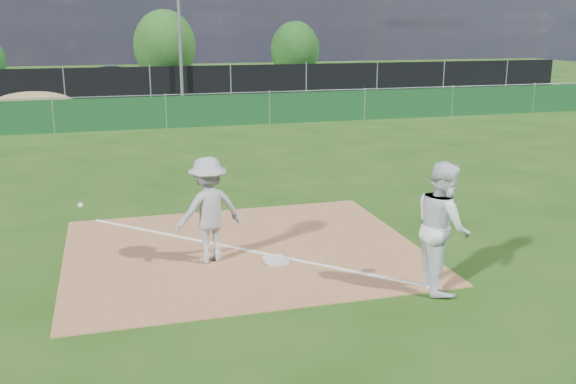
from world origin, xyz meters
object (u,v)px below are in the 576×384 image
object	(u,v)px
car_mid	(120,80)
runner	(443,226)
first_base	(275,260)
light_pole	(179,20)
tree_right	(295,50)
play_at_first	(208,210)
tree_mid	(165,46)
car_left	(2,83)
car_right	(216,81)

from	to	relation	value
car_mid	runner	bearing A→B (deg)	-174.47
first_base	light_pole	bearing A→B (deg)	87.16
first_base	tree_right	size ratio (longest dim) A/B	0.09
first_base	play_at_first	world-z (taller)	play_at_first
light_pole	tree_right	bearing A→B (deg)	51.85
light_pole	runner	distance (m)	24.30
first_base	tree_mid	size ratio (longest dim) A/B	0.07
car_left	first_base	bearing A→B (deg)	-169.75
first_base	tree_mid	bearing A→B (deg)	87.68
light_pole	play_at_first	size ratio (longest dim) A/B	3.05
car_right	tree_right	distance (m)	10.44
runner	light_pole	bearing A→B (deg)	12.29
tree_right	play_at_first	bearing A→B (deg)	-108.60
runner	tree_mid	xyz separation A→B (m)	(-0.73, 35.16, 1.47)
runner	car_left	world-z (taller)	runner
car_left	runner	bearing A→B (deg)	-166.89
tree_mid	tree_right	distance (m)	9.04
runner	tree_mid	distance (m)	35.20
first_base	play_at_first	bearing A→B (deg)	160.23
car_right	play_at_first	bearing A→B (deg)	-168.45
first_base	car_mid	world-z (taller)	car_mid
car_right	tree_mid	xyz separation A→B (m)	(-2.11, 7.01, 1.73)
light_pole	car_mid	size ratio (longest dim) A/B	1.75
car_left	tree_mid	size ratio (longest dim) A/B	0.91
play_at_first	car_right	distance (m)	26.51
light_pole	tree_right	xyz separation A→B (m)	(9.25, 11.78, -1.94)
tree_mid	tree_right	size ratio (longest dim) A/B	1.18
play_at_first	runner	world-z (taller)	runner
play_at_first	tree_right	world-z (taller)	tree_right
light_pole	car_left	xyz separation A→B (m)	(-8.96, 5.69, -3.26)
first_base	car_left	world-z (taller)	car_left
tree_mid	car_left	bearing A→B (deg)	-149.69
first_base	car_mid	bearing A→B (deg)	93.57
car_mid	tree_mid	size ratio (longest dim) A/B	0.97
play_at_first	car_mid	xyz separation A→B (m)	(-0.70, 27.37, -0.13)
first_base	car_mid	size ratio (longest dim) A/B	0.07
play_at_first	car_right	size ratio (longest dim) A/B	0.54
runner	tree_right	xyz separation A→B (m)	(8.28, 35.87, 1.09)
car_mid	car_left	bearing A→B (deg)	84.54
tree_mid	tree_right	world-z (taller)	tree_mid
car_left	tree_mid	xyz separation A→B (m)	(9.21, 5.38, 1.70)
play_at_first	car_left	size ratio (longest dim) A/B	0.61
tree_mid	tree_right	xyz separation A→B (m)	(9.01, 0.71, -0.38)
light_pole	runner	world-z (taller)	light_pole
light_pole	car_mid	xyz separation A→B (m)	(-2.84, 5.30, -3.24)
car_right	tree_mid	distance (m)	7.52
car_left	car_mid	xyz separation A→B (m)	(6.12, -0.38, 0.02)
runner	car_mid	size ratio (longest dim) A/B	0.42
runner	tree_right	distance (m)	36.83
light_pole	car_left	bearing A→B (deg)	147.61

